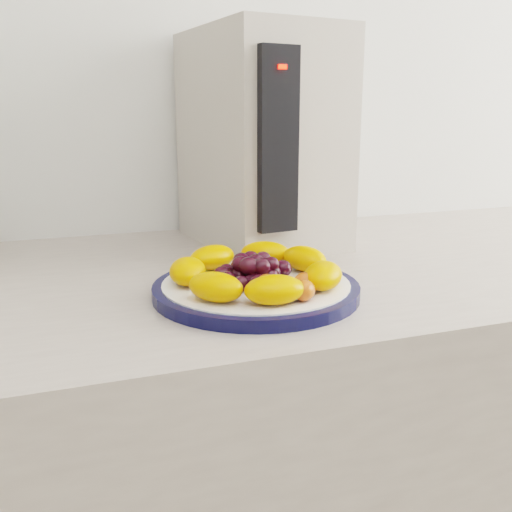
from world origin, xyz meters
name	(u,v)px	position (x,y,z in m)	size (l,w,h in m)	color
wall_back	(118,1)	(0.00, 1.51, 1.30)	(3.50, 0.02, 2.60)	silver
plate_rim	(256,290)	(0.09, 1.08, 0.91)	(0.25, 0.25, 0.01)	black
plate_face	(256,289)	(0.09, 1.08, 0.91)	(0.23, 0.23, 0.02)	white
appliance_body	(261,140)	(0.20, 1.36, 1.07)	(0.20, 0.28, 0.35)	#B4A89C
appliance_panel	(277,141)	(0.17, 1.21, 1.08)	(0.06, 0.02, 0.26)	black
appliance_led	(282,67)	(0.17, 1.20, 1.18)	(0.01, 0.01, 0.01)	#FF0C05
fruit_plate	(257,271)	(0.09, 1.07, 0.93)	(0.22, 0.22, 0.04)	orange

